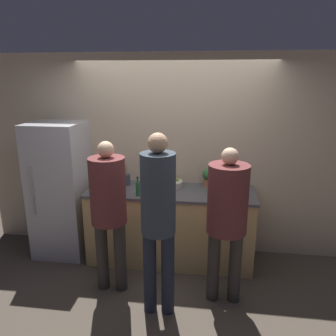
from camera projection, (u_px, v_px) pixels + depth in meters
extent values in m
plane|color=#4C4238|center=(166.00, 275.00, 3.95)|extent=(14.00, 14.00, 0.00)
cube|color=#C6B293|center=(174.00, 156.00, 4.30)|extent=(5.20, 0.06, 2.60)
cube|color=tan|center=(171.00, 226.00, 4.20)|extent=(2.05, 0.69, 0.91)
cube|color=#4C4C51|center=(171.00, 191.00, 4.07)|extent=(2.08, 0.72, 0.03)
cube|color=#B7B7BC|center=(61.00, 190.00, 4.28)|extent=(0.66, 0.64, 1.76)
cylinder|color=#99999E|center=(32.00, 191.00, 3.97)|extent=(0.02, 0.02, 0.62)
cylinder|color=#38332D|center=(102.00, 255.00, 3.62)|extent=(0.13, 0.13, 0.81)
cylinder|color=#38332D|center=(120.00, 256.00, 3.59)|extent=(0.13, 0.13, 0.81)
cylinder|color=brown|center=(108.00, 191.00, 3.40)|extent=(0.38, 0.38, 0.71)
sphere|color=#DBAD89|center=(106.00, 149.00, 3.28)|extent=(0.17, 0.17, 0.17)
cylinder|color=#232838|center=(150.00, 272.00, 3.25)|extent=(0.13, 0.13, 0.88)
cylinder|color=#232838|center=(168.00, 273.00, 3.23)|extent=(0.13, 0.13, 0.88)
cylinder|color=#333D47|center=(158.00, 194.00, 3.01)|extent=(0.33, 0.33, 0.77)
sphere|color=tan|center=(158.00, 143.00, 2.88)|extent=(0.18, 0.18, 0.18)
cylinder|color=#38332D|center=(213.00, 265.00, 3.44)|extent=(0.13, 0.13, 0.80)
cylinder|color=#38332D|center=(235.00, 267.00, 3.41)|extent=(0.13, 0.13, 0.80)
cylinder|color=brown|center=(228.00, 199.00, 3.22)|extent=(0.40, 0.40, 0.70)
sphere|color=#DBAD89|center=(230.00, 156.00, 3.10)|extent=(0.17, 0.17, 0.17)
cylinder|color=beige|center=(171.00, 184.00, 4.19)|extent=(0.29, 0.29, 0.07)
ellipsoid|color=#99BC38|center=(174.00, 180.00, 4.17)|extent=(0.15, 0.12, 0.04)
cylinder|color=#3D424C|center=(125.00, 179.00, 4.24)|extent=(0.13, 0.13, 0.15)
cylinder|color=#99754C|center=(124.00, 172.00, 4.22)|extent=(0.01, 0.05, 0.21)
cylinder|color=#99754C|center=(126.00, 172.00, 4.22)|extent=(0.03, 0.04, 0.21)
cylinder|color=#99754C|center=(125.00, 173.00, 4.20)|extent=(0.05, 0.01, 0.21)
cylinder|color=#236033|center=(138.00, 189.00, 3.86)|extent=(0.05, 0.05, 0.16)
cylinder|color=#236033|center=(138.00, 180.00, 3.83)|extent=(0.02, 0.02, 0.05)
cylinder|color=black|center=(138.00, 178.00, 3.82)|extent=(0.03, 0.03, 0.02)
cylinder|color=#A33D33|center=(152.00, 182.00, 4.23)|extent=(0.07, 0.07, 0.09)
cylinder|color=#9E6042|center=(208.00, 183.00, 4.19)|extent=(0.12, 0.12, 0.09)
sphere|color=#2D6B33|center=(209.00, 175.00, 4.16)|extent=(0.15, 0.15, 0.15)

